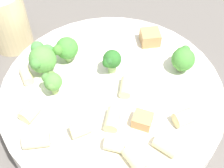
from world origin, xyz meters
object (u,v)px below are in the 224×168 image
(rigatoni_5, at_px, (166,146))
(rigatoni_4, at_px, (113,119))
(chicken_chunk_1, at_px, (142,120))
(rigatoni_7, at_px, (135,159))
(rigatoni_2, at_px, (36,140))
(rigatoni_3, at_px, (80,129))
(rigatoni_8, at_px, (115,145))
(broccoli_floret_1, at_px, (112,60))
(broccoli_floret_0, at_px, (183,58))
(rigatoni_0, at_px, (30,112))
(rigatoni_1, at_px, (27,76))
(drinking_glass, at_px, (8,23))
(broccoli_floret_4, at_px, (65,50))
(broccoli_floret_3, at_px, (42,58))
(broccoli_floret_2, at_px, (52,82))
(pasta_bowl, at_px, (112,98))
(rigatoni_6, at_px, (126,87))
(rigatoni_9, at_px, (184,118))
(chicken_chunk_0, at_px, (150,37))

(rigatoni_5, bearing_deg, rigatoni_4, -169.92)
(chicken_chunk_1, bearing_deg, rigatoni_7, -61.49)
(rigatoni_4, height_order, rigatoni_5, rigatoni_4)
(rigatoni_2, height_order, rigatoni_3, rigatoni_2)
(rigatoni_8, bearing_deg, broccoli_floret_1, 132.47)
(broccoli_floret_0, bearing_deg, rigatoni_0, -117.26)
(rigatoni_1, relative_size, drinking_glass, 0.26)
(broccoli_floret_4, relative_size, rigatoni_5, 1.37)
(broccoli_floret_0, bearing_deg, broccoli_floret_3, -138.44)
(rigatoni_4, bearing_deg, chicken_chunk_1, 39.26)
(broccoli_floret_1, xyz_separation_m, rigatoni_2, (0.01, -0.13, -0.01))
(broccoli_floret_3, bearing_deg, rigatoni_0, -54.51)
(broccoli_floret_2, distance_m, rigatoni_1, 0.04)
(pasta_bowl, height_order, broccoli_floret_4, broccoli_floret_4)
(pasta_bowl, height_order, rigatoni_4, rigatoni_4)
(broccoli_floret_2, distance_m, chicken_chunk_1, 0.11)
(broccoli_floret_3, bearing_deg, rigatoni_5, 2.18)
(pasta_bowl, height_order, rigatoni_6, rigatoni_6)
(broccoli_floret_2, height_order, rigatoni_9, broccoli_floret_2)
(rigatoni_4, bearing_deg, rigatoni_5, 10.08)
(rigatoni_6, bearing_deg, chicken_chunk_0, 108.09)
(chicken_chunk_1, bearing_deg, broccoli_floret_0, 97.23)
(rigatoni_3, height_order, rigatoni_6, rigatoni_3)
(rigatoni_3, height_order, rigatoni_5, rigatoni_3)
(rigatoni_8, bearing_deg, rigatoni_6, 120.43)
(chicken_chunk_0, bearing_deg, rigatoni_6, -71.91)
(chicken_chunk_0, bearing_deg, rigatoni_1, -116.46)
(pasta_bowl, bearing_deg, rigatoni_8, -47.29)
(broccoli_floret_3, height_order, rigatoni_5, broccoli_floret_3)
(chicken_chunk_0, relative_size, drinking_glass, 0.28)
(broccoli_floret_1, bearing_deg, rigatoni_7, -38.39)
(rigatoni_8, relative_size, chicken_chunk_1, 1.03)
(rigatoni_6, bearing_deg, broccoli_floret_2, -137.90)
(broccoli_floret_3, bearing_deg, drinking_glass, 166.87)
(rigatoni_1, height_order, rigatoni_9, rigatoni_9)
(rigatoni_7, distance_m, drinking_glass, 0.29)
(broccoli_floret_4, bearing_deg, rigatoni_8, -22.79)
(broccoli_floret_0, bearing_deg, rigatoni_5, -65.23)
(rigatoni_4, height_order, rigatoni_7, same)
(rigatoni_3, bearing_deg, broccoli_floret_0, 78.43)
(rigatoni_5, bearing_deg, pasta_bowl, 165.24)
(rigatoni_3, relative_size, drinking_glass, 0.24)
(rigatoni_0, xyz_separation_m, rigatoni_9, (0.14, 0.11, -0.00))
(pasta_bowl, xyz_separation_m, broccoli_floret_3, (-0.09, -0.03, 0.04))
(broccoli_floret_1, bearing_deg, rigatoni_3, -69.88)
(rigatoni_1, distance_m, drinking_glass, 0.12)
(broccoli_floret_0, distance_m, rigatoni_0, 0.20)
(broccoli_floret_3, bearing_deg, rigatoni_2, -45.97)
(rigatoni_2, bearing_deg, rigatoni_0, 150.43)
(rigatoni_1, bearing_deg, rigatoni_2, -32.99)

